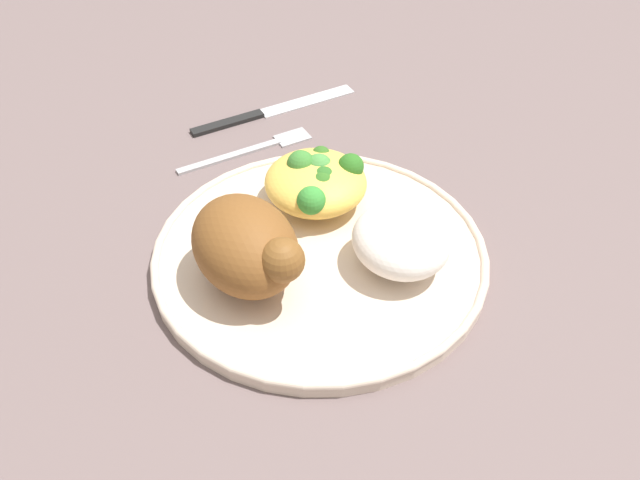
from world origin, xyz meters
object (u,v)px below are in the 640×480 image
Objects in this scene: rice_pile at (401,241)px; mac_cheese_with_broccoli at (317,181)px; roasted_chicken at (246,245)px; fork at (253,148)px; knife at (261,113)px; plate at (320,255)px.

mac_cheese_with_broccoli is (-0.10, -0.02, -0.00)m from rice_pile.
rice_pile is (0.04, 0.11, -0.01)m from roasted_chicken.
rice_pile is at bearing 11.24° from mac_cheese_with_broccoli.
fork is at bearing -175.10° from mac_cheese_with_broccoli.
fork is at bearing 154.30° from roasted_chicken.
fork is at bearing -32.53° from knife.
plate is 2.51× the size of roasted_chicken.
mac_cheese_with_broccoli is at bearing 153.44° from plate.
fork is at bearing -172.11° from rice_pile.
roasted_chicken reaches higher than rice_pile.
mac_cheese_with_broccoli reaches higher than fork.
knife is (-0.27, 0.01, -0.03)m from rice_pile.
plate is 0.07m from rice_pile.
plate is 0.17m from fork.
knife is (-0.17, 0.03, -0.03)m from mac_cheese_with_broccoli.
mac_cheese_with_broccoli is (-0.06, 0.03, 0.03)m from plate.
rice_pile is (0.04, 0.05, 0.03)m from plate.
roasted_chicken is at bearing -89.29° from plate.
fork is 0.07m from knife.
rice_pile reaches higher than plate.
fork is (-0.12, -0.01, -0.03)m from mac_cheese_with_broccoli.
rice_pile is 0.10m from mac_cheese_with_broccoli.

